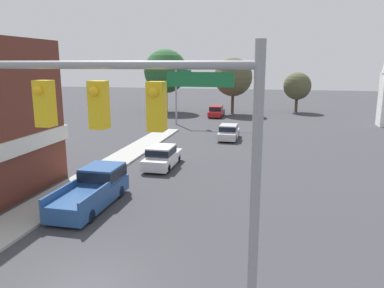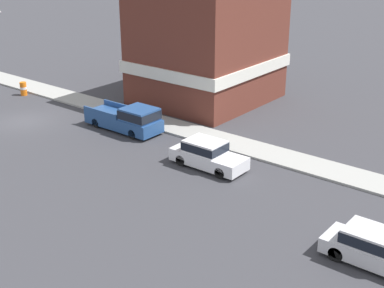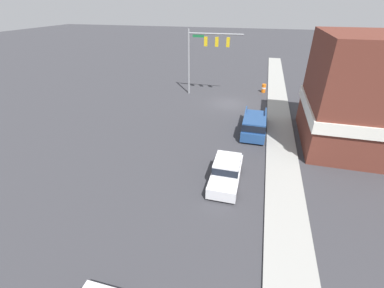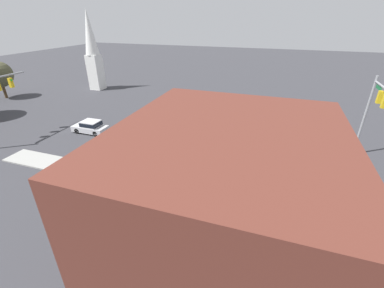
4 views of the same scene
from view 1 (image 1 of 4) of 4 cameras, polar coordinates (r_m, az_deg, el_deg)
name	(u,v)px [view 1 (image 1 of 4)]	position (r m, az deg, el deg)	size (l,w,h in m)	color
near_signal_assembly	(158,141)	(8.13, -5.26, 0.43)	(6.64, 0.49, 7.92)	gray
far_signal_assembly	(196,81)	(45.40, 0.56, 9.60)	(7.33, 0.49, 7.28)	gray
car_lead	(162,156)	(27.30, -4.58, -1.86)	(1.82, 4.55, 1.60)	black
car_oncoming	(229,132)	(37.30, 5.62, 1.88)	(1.76, 4.20, 1.51)	black
car_distant	(216,111)	(53.10, 3.74, 5.02)	(1.80, 4.54, 1.55)	black
pickup_truck_parked	(95,188)	(20.89, -14.62, -6.45)	(2.04, 5.74, 1.84)	black
backdrop_tree_left_far	(166,71)	(58.64, -4.03, 11.00)	(6.65, 6.65, 9.55)	#4C3823
backdrop_tree_left_mid	(233,77)	(55.95, 6.29, 10.09)	(5.59, 5.59, 8.24)	#4C3823
backdrop_tree_center	(297,86)	(60.04, 15.75, 8.48)	(4.17, 4.17, 6.10)	#4C3823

